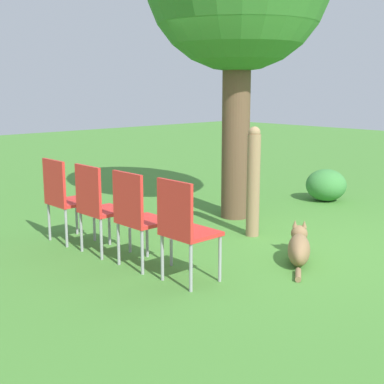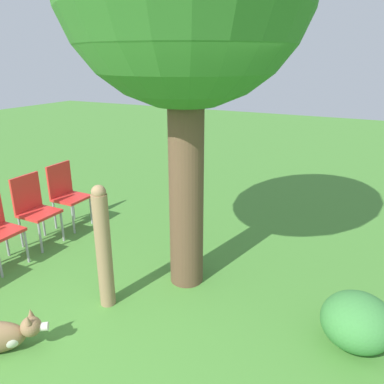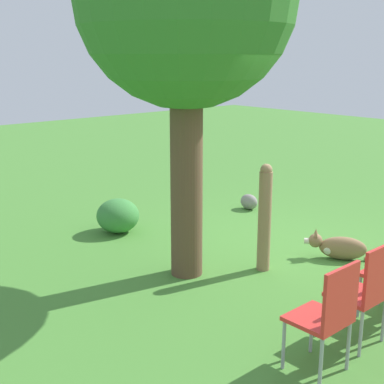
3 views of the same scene
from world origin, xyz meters
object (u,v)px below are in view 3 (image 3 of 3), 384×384
at_px(fence_post, 265,217).
at_px(red_chair_3, 328,312).
at_px(red_chair_2, 366,288).
at_px(oak_tree, 186,0).
at_px(dog, 338,247).

relative_size(fence_post, red_chair_3, 1.36).
bearing_deg(red_chair_3, red_chair_2, -86.72).
bearing_deg(fence_post, oak_tree, 55.71).
distance_m(fence_post, red_chair_2, 1.84).
distance_m(fence_post, red_chair_3, 2.18).
distance_m(dog, fence_post, 1.16).
relative_size(oak_tree, red_chair_3, 4.49).
distance_m(oak_tree, red_chair_2, 3.37).
bearing_deg(oak_tree, dog, -118.21).
bearing_deg(fence_post, red_chair_3, 143.98).
distance_m(dog, red_chair_3, 2.65).
height_order(red_chair_2, red_chair_3, same).
relative_size(red_chair_2, red_chair_3, 1.00).
distance_m(red_chair_2, red_chair_3, 0.63).
bearing_deg(dog, red_chair_3, 85.49).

